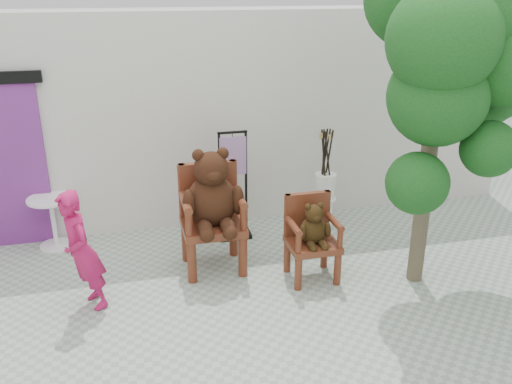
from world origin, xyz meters
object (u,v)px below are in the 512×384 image
cafe_table (53,216)px  display_stand (233,197)px  chair_small (312,231)px  person (82,251)px  tree (458,48)px  chair_big (212,202)px  stool_bucket (325,185)px

cafe_table → display_stand: bearing=-6.2°
chair_small → person: size_ratio=0.74×
person → display_stand: display_stand is taller
chair_small → tree: 2.54m
chair_big → chair_small: (1.10, -0.50, -0.29)m
chair_small → person: bearing=-178.8°
display_stand → stool_bucket: 1.33m
chair_small → display_stand: size_ratio=0.67×
person → stool_bucket: (3.25, 1.35, -0.05)m
chair_big → cafe_table: (-1.97, 1.07, -0.44)m
chair_big → display_stand: bearing=62.2°
chair_big → cafe_table: size_ratio=2.20×
chair_small → stool_bucket: size_ratio=0.70×
person → display_stand: size_ratio=0.91×
display_stand → chair_big: bearing=-117.7°
chair_small → stool_bucket: 1.45m
person → chair_small: bearing=68.1°
chair_big → tree: size_ratio=0.42×
chair_small → person: 2.60m
person → stool_bucket: stool_bucket is taller
cafe_table → stool_bucket: stool_bucket is taller
stool_bucket → cafe_table: bearing=175.7°
person → display_stand: bearing=102.4°
stool_bucket → tree: (0.62, -1.82, 2.09)m
tree → chair_small: bearing=157.7°
stool_bucket → person: bearing=-157.5°
tree → stool_bucket: bearing=108.7°
chair_small → stool_bucket: bearing=63.0°
person → tree: tree is taller
display_stand → tree: size_ratio=0.41×
cafe_table → tree: (4.34, -2.10, 2.29)m
cafe_table → chair_small: bearing=-27.2°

